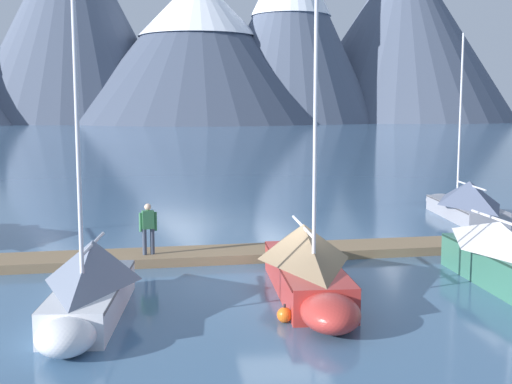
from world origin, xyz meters
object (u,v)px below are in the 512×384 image
(sailboat_second_berth, at_px, (90,282))
(sailboat_mid_dock_port, at_px, (307,264))
(sailboat_far_berth, at_px, (464,200))
(mooring_buoy_channel_marker, at_px, (285,315))
(sailboat_mid_dock_starboard, at_px, (510,259))
(person_on_dock, at_px, (148,226))

(sailboat_second_berth, relative_size, sailboat_mid_dock_port, 0.89)
(sailboat_far_berth, distance_m, mooring_buoy_channel_marker, 17.58)
(sailboat_mid_dock_port, height_order, sailboat_mid_dock_starboard, sailboat_mid_dock_port)
(sailboat_mid_dock_starboard, distance_m, mooring_buoy_channel_marker, 7.11)
(sailboat_mid_dock_port, height_order, sailboat_far_berth, sailboat_mid_dock_port)
(sailboat_mid_dock_starboard, bearing_deg, sailboat_mid_dock_port, 177.65)
(sailboat_far_berth, xyz_separation_m, person_on_dock, (-14.25, -7.19, 0.43))
(sailboat_mid_dock_port, xyz_separation_m, mooring_buoy_channel_marker, (-1.02, -2.27, -0.69))
(sailboat_second_berth, xyz_separation_m, mooring_buoy_channel_marker, (4.64, -1.11, -0.67))
(sailboat_mid_dock_starboard, relative_size, person_on_dock, 4.68)
(sailboat_second_berth, xyz_separation_m, sailboat_mid_dock_starboard, (11.43, 0.92, 0.01))
(person_on_dock, bearing_deg, sailboat_mid_dock_starboard, -24.28)
(sailboat_mid_dock_port, xyz_separation_m, sailboat_mid_dock_starboard, (5.76, -0.24, -0.00))
(sailboat_mid_dock_starboard, bearing_deg, person_on_dock, 155.72)
(sailboat_mid_dock_starboard, height_order, mooring_buoy_channel_marker, sailboat_mid_dock_starboard)
(sailboat_mid_dock_port, bearing_deg, sailboat_mid_dock_starboard, -2.35)
(sailboat_second_berth, relative_size, person_on_dock, 4.58)
(sailboat_second_berth, distance_m, person_on_dock, 5.66)
(sailboat_second_berth, relative_size, sailboat_mid_dock_starboard, 0.98)
(sailboat_mid_dock_port, bearing_deg, mooring_buoy_channel_marker, -114.34)
(person_on_dock, bearing_deg, mooring_buoy_channel_marker, -63.00)
(sailboat_far_berth, distance_m, person_on_dock, 15.97)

